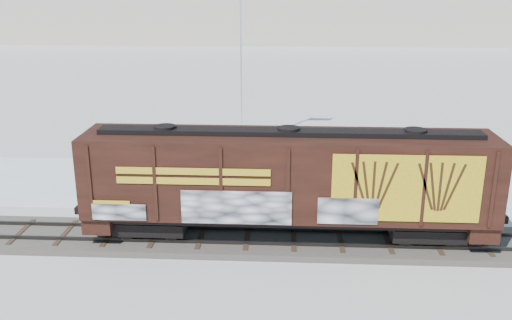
# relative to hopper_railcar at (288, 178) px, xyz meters

# --- Properties ---
(ground) EXTENTS (500.00, 500.00, 0.00)m
(ground) POSITION_rel_hopper_railcar_xyz_m (-3.71, 0.01, -3.01)
(ground) COLOR white
(ground) RESTS_ON ground
(rail_track) EXTENTS (50.00, 3.40, 0.43)m
(rail_track) POSITION_rel_hopper_railcar_xyz_m (-3.71, 0.01, -2.86)
(rail_track) COLOR #59544C
(rail_track) RESTS_ON ground
(parking_strip) EXTENTS (40.00, 8.00, 0.03)m
(parking_strip) POSITION_rel_hopper_railcar_xyz_m (-3.71, 7.51, -2.99)
(parking_strip) COLOR white
(parking_strip) RESTS_ON ground
(hopper_railcar) EXTENTS (16.91, 3.06, 4.66)m
(hopper_railcar) POSITION_rel_hopper_railcar_xyz_m (0.00, 0.00, 0.00)
(hopper_railcar) COLOR black
(hopper_railcar) RESTS_ON rail_track
(flagpole) EXTENTS (2.30, 0.90, 11.79)m
(flagpole) POSITION_rel_hopper_railcar_xyz_m (-3.05, 15.10, 1.37)
(flagpole) COLOR silver
(flagpole) RESTS_ON ground
(car_silver) EXTENTS (4.86, 2.50, 1.58)m
(car_silver) POSITION_rel_hopper_railcar_xyz_m (-5.64, 6.10, -2.19)
(car_silver) COLOR #A8AAAF
(car_silver) RESTS_ON parking_strip
(car_white) EXTENTS (5.21, 2.00, 1.69)m
(car_white) POSITION_rel_hopper_railcar_xyz_m (-6.54, 5.63, -2.13)
(car_white) COLOR silver
(car_white) RESTS_ON parking_strip
(car_dark) EXTENTS (4.97, 3.26, 1.34)m
(car_dark) POSITION_rel_hopper_railcar_xyz_m (-0.04, 7.34, -2.31)
(car_dark) COLOR black
(car_dark) RESTS_ON parking_strip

